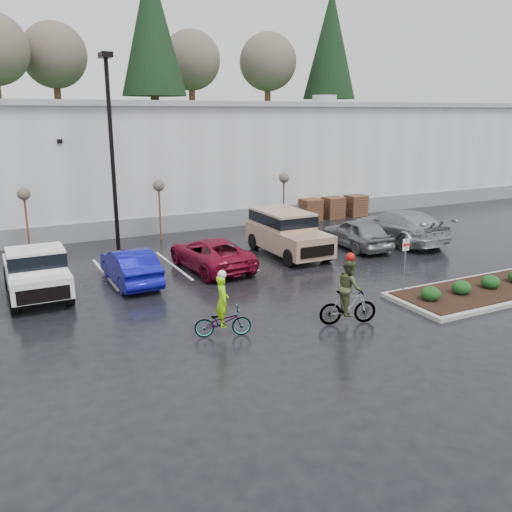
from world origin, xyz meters
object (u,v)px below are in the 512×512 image
pallet_stack_c (356,205)px  car_red (211,253)px  suv_tan (288,234)px  cyclist_hivis (223,316)px  sapling_mid (159,189)px  sapling_east (284,181)px  sapling_west (24,198)px  pickup_white (35,269)px  cyclist_olive (348,298)px  pallet_stack_a (310,210)px  fire_lane_sign (405,259)px  lamppost (111,132)px  pallet_stack_b (333,207)px  car_grey (357,233)px  car_blue (130,266)px  car_far_silver (398,226)px

pallet_stack_c → car_red: bearing=-151.2°
suv_tan → cyclist_hivis: (-6.63, -7.45, -0.37)m
sapling_mid → sapling_east: same height
sapling_west → pallet_stack_c: bearing=2.9°
sapling_west → pickup_white: size_ratio=0.62×
sapling_mid → car_red: 6.59m
sapling_east → pallet_stack_c: (6.00, 1.00, -2.05)m
cyclist_hivis → cyclist_olive: size_ratio=0.88×
pallet_stack_c → suv_tan: (-9.02, -6.75, 0.35)m
pallet_stack_a → car_red: bearing=-143.2°
cyclist_olive → car_red: bearing=27.1°
sapling_mid → fire_lane_sign: bearing=-67.5°
pallet_stack_c → fire_lane_sign: bearing=-120.7°
lamppost → suv_tan: lamppost is taller
pallet_stack_b → suv_tan: bearing=-136.9°
sapling_east → car_grey: (0.73, -6.11, -1.97)m
sapling_mid → cyclist_hivis: (-2.15, -13.21, -2.07)m
lamppost → pallet_stack_c: bearing=7.1°
car_red → suv_tan: bearing=-177.1°
sapling_west → cyclist_hivis: sapling_west is taller
car_grey → car_blue: bearing=6.9°
sapling_west → car_red: (6.80, -6.26, -2.04)m
sapling_mid → car_blue: size_ratio=0.75×
car_blue → lamppost: bearing=-99.3°
pickup_white → car_red: pickup_white is taller
sapling_west → car_blue: size_ratio=0.75×
pallet_stack_a → lamppost: bearing=-170.9°
pickup_white → cyclist_hivis: 8.22m
pallet_stack_a → pallet_stack_c: size_ratio=1.00×
sapling_east → car_grey: 6.46m
pickup_white → car_red: (7.09, 0.18, -0.30)m
pallet_stack_b → cyclist_hivis: 19.84m
fire_lane_sign → car_blue: fire_lane_sign is taller
suv_tan → fire_lane_sign: bearing=-83.3°
sapling_mid → sapling_east: (7.50, 0.00, 0.00)m
cyclist_olive → fire_lane_sign: bearing=-53.1°
lamppost → fire_lane_sign: bearing=-56.5°
sapling_west → fire_lane_sign: sapling_west is taller
sapling_west → car_blue: 7.68m
car_red → car_grey: size_ratio=1.11×
pallet_stack_c → car_grey: bearing=-126.5°
car_far_silver → cyclist_olive: cyclist_olive is taller
cyclist_hivis → pallet_stack_b: bearing=-26.9°
car_far_silver → suv_tan: bearing=-2.7°
fire_lane_sign → car_far_silver: fire_lane_sign is taller
pallet_stack_a → car_far_silver: bearing=-82.4°
car_grey → lamppost: bearing=-21.5°
sapling_mid → pallet_stack_c: 13.69m
car_grey → cyclist_hivis: (-10.38, -7.09, -0.10)m
sapling_west → sapling_mid: same height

